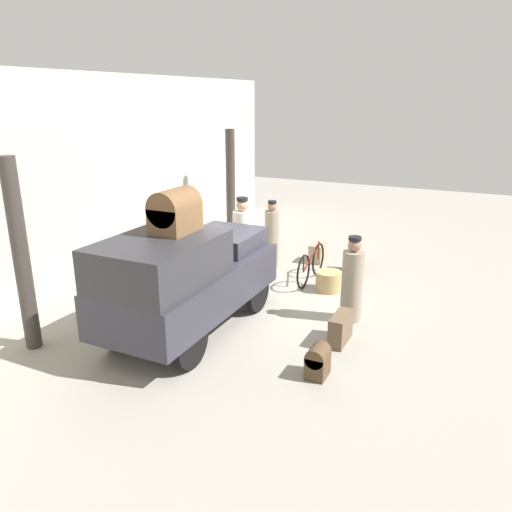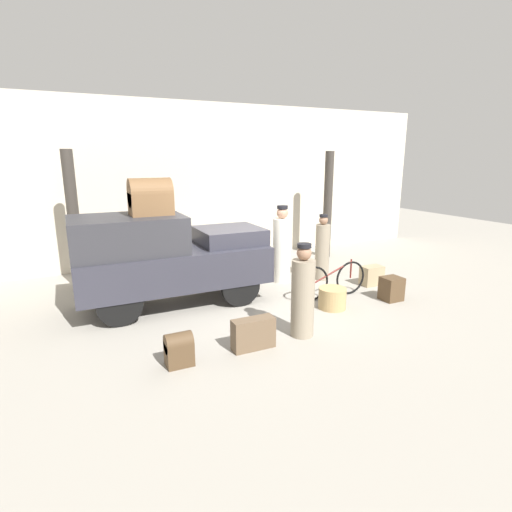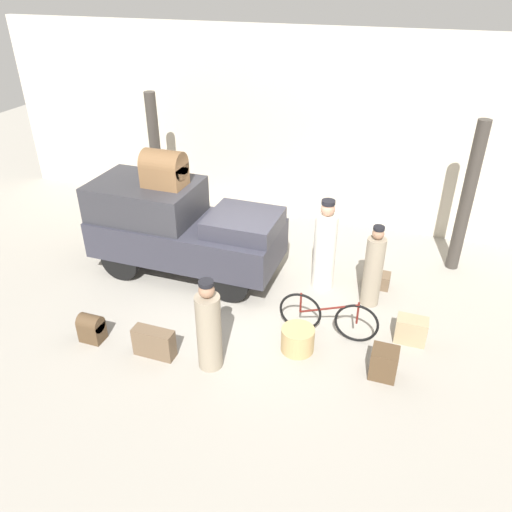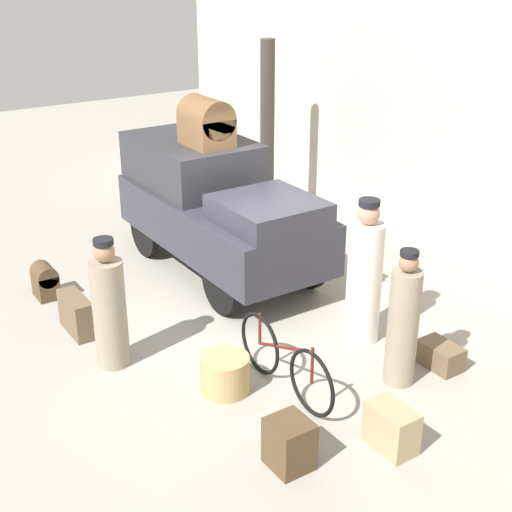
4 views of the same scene
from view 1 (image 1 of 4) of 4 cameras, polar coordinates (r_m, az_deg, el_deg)
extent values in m
plane|color=gray|center=(10.06, 0.54, -5.62)|extent=(30.00, 30.00, 0.00)
cube|color=beige|center=(11.69, -18.03, 8.34)|extent=(16.00, 0.15, 4.50)
cylinder|color=#38332D|center=(8.73, -25.26, -0.06)|extent=(0.26, 0.26, 3.16)
cylinder|color=#38332D|center=(14.04, -2.92, 7.86)|extent=(0.26, 0.26, 3.16)
cylinder|color=black|center=(10.33, -7.19, -2.68)|extent=(0.82, 0.12, 0.82)
cylinder|color=black|center=(9.66, 0.18, -4.02)|extent=(0.82, 0.12, 0.82)
cylinder|color=black|center=(8.60, -15.76, -7.60)|extent=(0.82, 0.12, 0.82)
cylinder|color=black|center=(7.78, -7.44, -9.85)|extent=(0.82, 0.12, 0.82)
cube|color=#2D2D38|center=(8.89, -7.39, -3.44)|extent=(3.82, 1.63, 0.74)
cube|color=#2D2D33|center=(7.98, -10.93, -0.55)|extent=(2.10, 1.50, 0.72)
cube|color=#2D2D38|center=(9.72, -3.57, 1.90)|extent=(1.34, 1.27, 0.33)
torus|color=black|center=(11.72, 7.11, -0.34)|extent=(0.76, 0.04, 0.76)
torus|color=black|center=(10.84, 5.44, -1.80)|extent=(0.76, 0.04, 0.76)
cylinder|color=#591914|center=(11.22, 6.34, -0.14)|extent=(0.99, 0.04, 0.41)
cylinder|color=#591914|center=(10.78, 5.47, -0.82)|extent=(0.04, 0.04, 0.39)
cylinder|color=#591914|center=(11.65, 7.15, 0.65)|extent=(0.04, 0.04, 0.43)
cylinder|color=tan|center=(10.83, 8.29, -2.86)|extent=(0.56, 0.56, 0.43)
cylinder|color=gray|center=(12.10, 1.82, 1.95)|extent=(0.35, 0.35, 1.39)
sphere|color=#936B51|center=(11.91, 1.86, 5.66)|extent=(0.22, 0.22, 0.22)
cylinder|color=black|center=(11.89, 1.87, 6.18)|extent=(0.21, 0.21, 0.06)
cylinder|color=silver|center=(11.35, -1.54, 1.31)|extent=(0.44, 0.44, 1.56)
sphere|color=tan|center=(11.12, -1.58, 5.83)|extent=(0.27, 0.27, 0.27)
cylinder|color=black|center=(11.10, -1.59, 6.53)|extent=(0.26, 0.26, 0.07)
cylinder|color=gray|center=(9.36, 10.91, -3.41)|extent=(0.39, 0.39, 1.33)
sphere|color=#936B51|center=(9.11, 11.20, 1.22)|extent=(0.24, 0.24, 0.24)
cylinder|color=black|center=(9.08, 11.25, 1.98)|extent=(0.23, 0.23, 0.07)
cube|color=#4C3823|center=(12.08, 11.03, -0.61)|extent=(0.41, 0.38, 0.50)
cube|color=brown|center=(8.65, 9.64, -8.16)|extent=(0.69, 0.25, 0.51)
cube|color=#4C3823|center=(7.66, 7.05, -12.31)|extent=(0.39, 0.30, 0.36)
cylinder|color=#4C3823|center=(7.57, 7.10, -11.14)|extent=(0.39, 0.30, 0.30)
cube|color=#9E8966|center=(12.66, 7.05, 0.35)|extent=(0.52, 0.32, 0.46)
cube|color=brown|center=(12.56, -0.73, -0.05)|extent=(0.52, 0.33, 0.30)
cube|color=brown|center=(8.20, -9.20, 4.19)|extent=(0.79, 0.57, 0.43)
cylinder|color=brown|center=(8.15, -9.27, 5.65)|extent=(0.79, 0.57, 0.57)
camera|label=2|loc=(6.11, 57.46, -0.20)|focal=28.00mm
camera|label=3|loc=(11.81, 45.71, 20.69)|focal=35.00mm
camera|label=4|loc=(15.58, 29.08, 17.95)|focal=50.00mm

